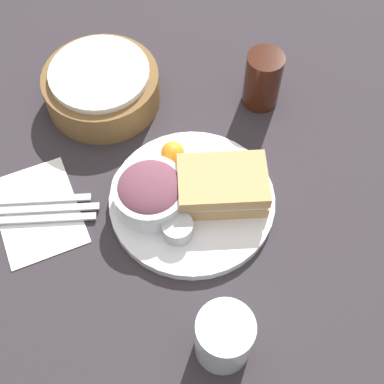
# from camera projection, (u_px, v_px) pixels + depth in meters

# --- Properties ---
(ground_plane) EXTENTS (4.00, 4.00, 0.00)m
(ground_plane) POSITION_uv_depth(u_px,v_px,m) (192.00, 203.00, 0.88)
(ground_plane) COLOR #2D282D
(plate) EXTENTS (0.27, 0.27, 0.02)m
(plate) POSITION_uv_depth(u_px,v_px,m) (192.00, 201.00, 0.87)
(plate) COLOR silver
(plate) RESTS_ON ground_plane
(sandwich) EXTENTS (0.16, 0.14, 0.05)m
(sandwich) POSITION_uv_depth(u_px,v_px,m) (222.00, 185.00, 0.85)
(sandwich) COLOR tan
(sandwich) RESTS_ON plate
(salad_bowl) EXTENTS (0.12, 0.12, 0.06)m
(salad_bowl) POSITION_uv_depth(u_px,v_px,m) (150.00, 192.00, 0.84)
(salad_bowl) COLOR white
(salad_bowl) RESTS_ON plate
(dressing_cup) EXTENTS (0.05, 0.05, 0.03)m
(dressing_cup) POSITION_uv_depth(u_px,v_px,m) (177.00, 228.00, 0.82)
(dressing_cup) COLOR #B7B7BC
(dressing_cup) RESTS_ON plate
(orange_wedge) EXTENTS (0.04, 0.04, 0.04)m
(orange_wedge) POSITION_uv_depth(u_px,v_px,m) (171.00, 154.00, 0.88)
(orange_wedge) COLOR orange
(orange_wedge) RESTS_ON plate
(drink_glass) EXTENTS (0.07, 0.07, 0.11)m
(drink_glass) POSITION_uv_depth(u_px,v_px,m) (263.00, 80.00, 0.94)
(drink_glass) COLOR #38190F
(drink_glass) RESTS_ON ground_plane
(bread_basket) EXTENTS (0.21, 0.21, 0.08)m
(bread_basket) POSITION_uv_depth(u_px,v_px,m) (102.00, 86.00, 0.96)
(bread_basket) COLOR brown
(bread_basket) RESTS_ON ground_plane
(napkin) EXTENTS (0.13, 0.18, 0.00)m
(napkin) POSITION_uv_depth(u_px,v_px,m) (38.00, 211.00, 0.87)
(napkin) COLOR white
(napkin) RESTS_ON ground_plane
(fork) EXTENTS (0.19, 0.08, 0.01)m
(fork) POSITION_uv_depth(u_px,v_px,m) (36.00, 219.00, 0.86)
(fork) COLOR #B2B2B7
(fork) RESTS_ON napkin
(knife) EXTENTS (0.19, 0.08, 0.01)m
(knife) POSITION_uv_depth(u_px,v_px,m) (37.00, 209.00, 0.87)
(knife) COLOR #B2B2B7
(knife) RESTS_ON napkin
(spoon) EXTENTS (0.17, 0.07, 0.01)m
(spoon) POSITION_uv_depth(u_px,v_px,m) (38.00, 200.00, 0.87)
(spoon) COLOR #B2B2B7
(spoon) RESTS_ON napkin
(water_glass) EXTENTS (0.08, 0.08, 0.10)m
(water_glass) POSITION_uv_depth(u_px,v_px,m) (224.00, 337.00, 0.72)
(water_glass) COLOR silver
(water_glass) RESTS_ON ground_plane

